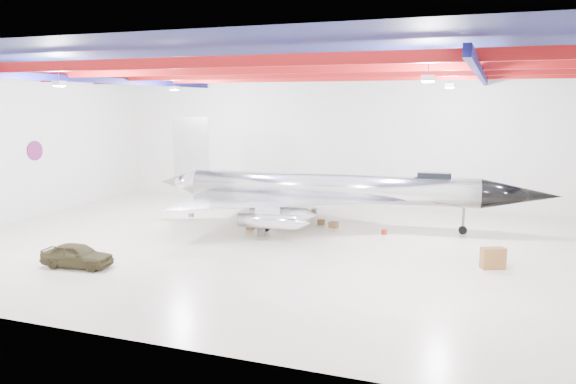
% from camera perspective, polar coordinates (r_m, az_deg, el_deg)
% --- Properties ---
extents(floor, '(40.00, 40.00, 0.00)m').
position_cam_1_polar(floor, '(34.95, -2.05, -5.23)').
color(floor, beige).
rests_on(floor, ground).
extents(wall_back, '(40.00, 0.00, 40.00)m').
position_cam_1_polar(wall_back, '(48.18, 4.70, 5.35)').
color(wall_back, silver).
rests_on(wall_back, floor).
extents(wall_left, '(0.00, 30.00, 30.00)m').
position_cam_1_polar(wall_left, '(45.49, -26.18, 4.21)').
color(wall_left, silver).
rests_on(wall_left, floor).
extents(ceiling, '(40.00, 40.00, 0.00)m').
position_cam_1_polar(ceiling, '(33.93, -2.16, 13.07)').
color(ceiling, '#0A0F38').
rests_on(ceiling, wall_back).
extents(ceiling_structure, '(39.50, 29.50, 1.08)m').
position_cam_1_polar(ceiling_structure, '(33.89, -2.15, 11.92)').
color(ceiling_structure, maroon).
rests_on(ceiling_structure, ceiling).
extents(wall_roundel, '(0.10, 1.50, 1.50)m').
position_cam_1_polar(wall_roundel, '(46.89, -24.32, 3.85)').
color(wall_roundel, '#B21414').
rests_on(wall_roundel, wall_left).
extents(jet_aircraft, '(27.76, 17.38, 7.57)m').
position_cam_1_polar(jet_aircraft, '(39.07, 4.26, 0.00)').
color(jet_aircraft, silver).
rests_on(jet_aircraft, floor).
extents(jeep, '(3.96, 1.96, 1.30)m').
position_cam_1_polar(jeep, '(31.94, -20.63, -6.02)').
color(jeep, '#3A351D').
rests_on(jeep, floor).
extents(desk, '(1.36, 1.05, 1.12)m').
position_cam_1_polar(desk, '(31.57, 20.10, -6.33)').
color(desk, brown).
rests_on(desk, floor).
extents(crate_ply, '(0.56, 0.48, 0.35)m').
position_cam_1_polar(crate_ply, '(38.72, -3.86, -3.56)').
color(crate_ply, olive).
rests_on(crate_ply, floor).
extents(toolbox_red, '(0.59, 0.54, 0.34)m').
position_cam_1_polar(toolbox_red, '(41.26, 0.61, -2.75)').
color(toolbox_red, '#A81E10').
rests_on(toolbox_red, floor).
extents(engine_drum, '(0.56, 0.56, 0.48)m').
position_cam_1_polar(engine_drum, '(36.74, -2.75, -4.14)').
color(engine_drum, '#59595B').
rests_on(engine_drum, floor).
extents(parts_bin, '(0.67, 0.59, 0.40)m').
position_cam_1_polar(parts_bin, '(39.29, 4.64, -3.34)').
color(parts_bin, olive).
rests_on(parts_bin, floor).
extents(crate_small, '(0.42, 0.37, 0.25)m').
position_cam_1_polar(crate_small, '(43.51, -9.81, -2.31)').
color(crate_small, '#59595B').
rests_on(crate_small, floor).
extents(tool_chest, '(0.48, 0.48, 0.33)m').
position_cam_1_polar(tool_chest, '(37.74, 9.75, -4.02)').
color(tool_chest, '#A81E10').
rests_on(tool_chest, floor).
extents(oil_barrel, '(0.57, 0.49, 0.36)m').
position_cam_1_polar(oil_barrel, '(40.24, 3.37, -3.06)').
color(oil_barrel, olive).
rests_on(oil_barrel, floor).
extents(spares_box, '(0.47, 0.47, 0.41)m').
position_cam_1_polar(spares_box, '(43.86, 2.65, -2.00)').
color(spares_box, '#59595B').
rests_on(spares_box, floor).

